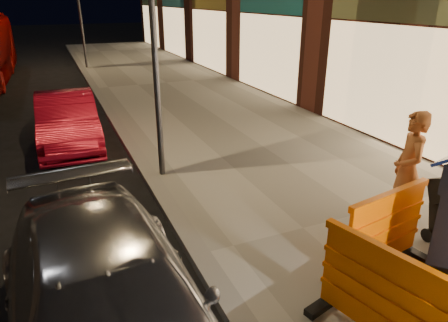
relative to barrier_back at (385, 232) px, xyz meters
name	(u,v)px	position (x,y,z in m)	size (l,w,h in m)	color
ground_plane	(201,262)	(-2.12, 1.29, -0.74)	(120.00, 120.00, 0.00)	black
sidewalk	(363,216)	(0.88, 1.29, -0.66)	(6.00, 60.00, 0.15)	gray
kerb	(201,258)	(-2.12, 1.29, -0.66)	(0.30, 60.00, 0.15)	slate
barrier_back	(385,232)	(0.00, 0.00, 0.00)	(1.51, 0.62, 1.18)	#EE6000
barrier_kerbside	(382,298)	(-0.95, -0.95, 0.00)	(1.51, 0.62, 1.18)	#EE6000
car_red	(71,145)	(-3.50, 7.38, -0.74)	(1.42, 4.06, 1.34)	maroon
man	(408,170)	(1.17, 0.80, 0.36)	(0.69, 0.45, 1.90)	#B96634
street_lamp_mid	(153,24)	(-1.87, 4.29, 2.41)	(0.12, 0.12, 6.00)	#3F3F44
street_lamp_far	(79,7)	(-1.87, 19.29, 2.41)	(0.12, 0.12, 6.00)	#3F3F44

